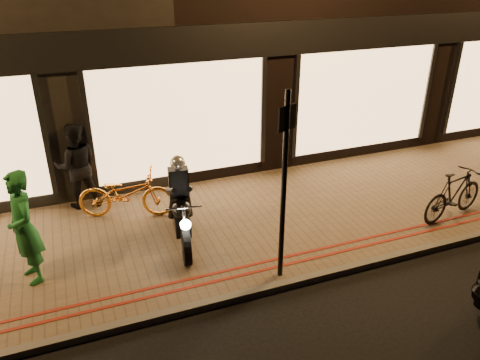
# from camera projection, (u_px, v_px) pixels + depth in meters

# --- Properties ---
(ground) EXTENTS (90.00, 90.00, 0.00)m
(ground) POSITION_uv_depth(u_px,v_px,m) (252.00, 299.00, 7.10)
(ground) COLOR black
(ground) RESTS_ON ground
(sidewalk) EXTENTS (50.00, 4.00, 0.12)m
(sidewalk) POSITION_uv_depth(u_px,v_px,m) (212.00, 230.00, 8.76)
(sidewalk) COLOR brown
(sidewalk) RESTS_ON ground
(kerb_stone) EXTENTS (50.00, 0.14, 0.12)m
(kerb_stone) POSITION_uv_depth(u_px,v_px,m) (251.00, 294.00, 7.11)
(kerb_stone) COLOR #59544C
(kerb_stone) RESTS_ON ground
(red_kerb_lines) EXTENTS (50.00, 0.26, 0.01)m
(red_kerb_lines) POSITION_uv_depth(u_px,v_px,m) (239.00, 272.00, 7.51)
(red_kerb_lines) COLOR maroon
(red_kerb_lines) RESTS_ON sidewalk
(motorcycle) EXTENTS (0.65, 1.94, 1.59)m
(motorcycle) POSITION_uv_depth(u_px,v_px,m) (181.00, 210.00, 8.08)
(motorcycle) COLOR black
(motorcycle) RESTS_ON sidewalk
(sign_post) EXTENTS (0.33, 0.17, 3.00)m
(sign_post) POSITION_uv_depth(u_px,v_px,m) (284.00, 180.00, 6.72)
(sign_post) COLOR black
(sign_post) RESTS_ON sidewalk
(bicycle_gold) EXTENTS (1.93, 1.18, 0.96)m
(bicycle_gold) POSITION_uv_depth(u_px,v_px,m) (126.00, 194.00, 8.94)
(bicycle_gold) COLOR orange
(bicycle_gold) RESTS_ON sidewalk
(bicycle_dark) EXTENTS (1.70, 0.77, 0.99)m
(bicycle_dark) POSITION_uv_depth(u_px,v_px,m) (454.00, 194.00, 8.89)
(bicycle_dark) COLOR black
(bicycle_dark) RESTS_ON sidewalk
(person_green) EXTENTS (0.63, 0.77, 1.83)m
(person_green) POSITION_uv_depth(u_px,v_px,m) (24.00, 228.00, 6.98)
(person_green) COLOR #1A652A
(person_green) RESTS_ON sidewalk
(person_dark) EXTENTS (0.85, 0.66, 1.75)m
(person_dark) POSITION_uv_depth(u_px,v_px,m) (77.00, 166.00, 9.17)
(person_dark) COLOR black
(person_dark) RESTS_ON sidewalk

